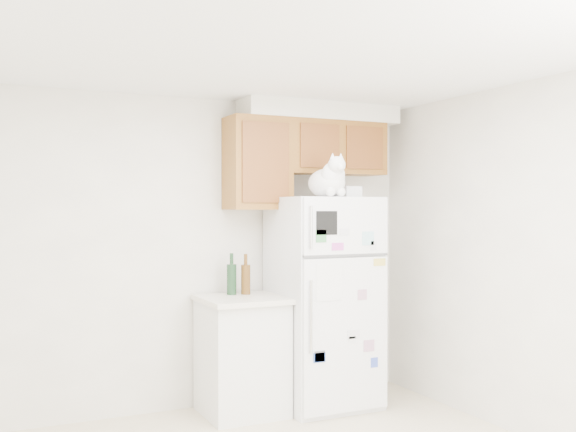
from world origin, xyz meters
TOP-DOWN VIEW (x-y plane):
  - room_shell at (0.12, 0.24)m, footprint 3.84×4.04m
  - refrigerator at (0.99, 1.61)m, footprint 0.76×0.78m
  - base_counter at (0.30, 1.68)m, footprint 0.64×0.64m
  - cat at (0.93, 1.40)m, footprint 0.33×0.48m
  - storage_box_back at (1.14, 1.69)m, footprint 0.22×0.19m
  - storage_box_front at (1.20, 1.53)m, footprint 0.15×0.12m
  - bottle_green at (0.27, 1.82)m, footprint 0.08×0.08m
  - bottle_amber at (0.38, 1.79)m, footprint 0.08×0.08m

SIDE VIEW (x-z plane):
  - base_counter at x=0.30m, z-range 0.00..0.92m
  - refrigerator at x=0.99m, z-range 0.00..1.70m
  - bottle_amber at x=0.38m, z-range 0.92..1.24m
  - bottle_green at x=0.27m, z-range 0.92..1.25m
  - room_shell at x=0.12m, z-range 0.41..2.93m
  - storage_box_front at x=1.20m, z-range 1.70..1.79m
  - storage_box_back at x=1.14m, z-range 1.70..1.80m
  - cat at x=0.93m, z-range 1.66..2.00m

